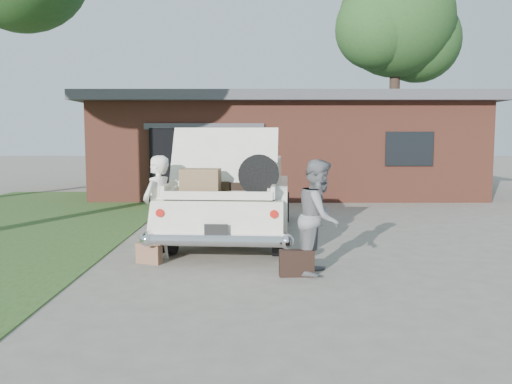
{
  "coord_description": "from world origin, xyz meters",
  "views": [
    {
      "loc": [
        -0.01,
        -7.89,
        1.99
      ],
      "look_at": [
        0.0,
        0.6,
        1.1
      ],
      "focal_mm": 38.0,
      "sensor_mm": 36.0,
      "label": 1
    }
  ],
  "objects": [
    {
      "name": "woman_right",
      "position": [
        0.91,
        -0.2,
        0.83
      ],
      "size": [
        0.85,
        0.96,
        1.65
      ],
      "primitive_type": "imported",
      "rotation": [
        0.0,
        0.0,
        1.25
      ],
      "color": "slate",
      "rests_on": "ground"
    },
    {
      "name": "sedan",
      "position": [
        -0.41,
        2.75,
        0.8
      ],
      "size": [
        2.47,
        5.55,
        2.12
      ],
      "rotation": [
        0.0,
        0.0,
        -0.07
      ],
      "color": "white",
      "rests_on": "ground"
    },
    {
      "name": "tree_right",
      "position": [
        6.07,
        15.74,
        6.6
      ],
      "size": [
        5.63,
        4.89,
        9.35
      ],
      "color": "#38281E",
      "rests_on": "ground"
    },
    {
      "name": "suitcase_left",
      "position": [
        -1.67,
        0.39,
        0.16
      ],
      "size": [
        0.43,
        0.28,
        0.32
      ],
      "primitive_type": "cube",
      "rotation": [
        0.0,
        0.0,
        -0.4
      ],
      "color": "brown",
      "rests_on": "ground"
    },
    {
      "name": "ground",
      "position": [
        0.0,
        0.0,
        0.0
      ],
      "size": [
        90.0,
        90.0,
        0.0
      ],
      "primitive_type": "plane",
      "color": "gray",
      "rests_on": "ground"
    },
    {
      "name": "house",
      "position": [
        0.98,
        11.47,
        1.67
      ],
      "size": [
        12.8,
        7.8,
        3.3
      ],
      "color": "brown",
      "rests_on": "ground"
    },
    {
      "name": "suitcase_right",
      "position": [
        0.57,
        -0.38,
        0.19
      ],
      "size": [
        0.5,
        0.19,
        0.38
      ],
      "primitive_type": "cube",
      "rotation": [
        0.0,
        0.0,
        0.06
      ],
      "color": "black",
      "rests_on": "ground"
    },
    {
      "name": "woman_left",
      "position": [
        -1.57,
        0.62,
        0.84
      ],
      "size": [
        0.6,
        0.72,
        1.68
      ],
      "primitive_type": "imported",
      "rotation": [
        0.0,
        0.0,
        -1.96
      ],
      "color": "silver",
      "rests_on": "ground"
    }
  ]
}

